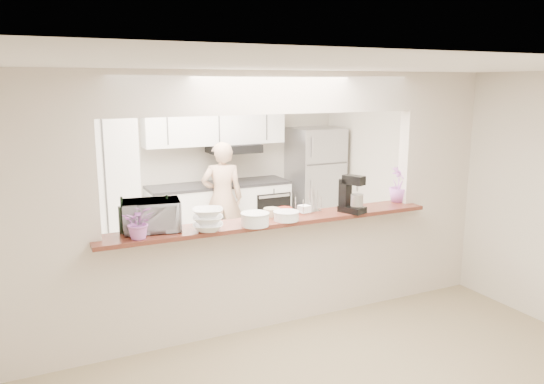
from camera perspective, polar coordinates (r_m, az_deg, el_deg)
floor at (r=5.56m, az=-0.15°, el=-13.78°), size 6.00×6.00×0.00m
tile_overlay at (r=6.88m, az=-5.79°, el=-8.67°), size 5.00×2.90×0.01m
partition at (r=5.10m, az=-0.16°, el=1.45°), size 5.00×0.15×2.50m
bar_counter at (r=5.33m, az=-0.13°, el=-8.19°), size 3.40×0.38×1.09m
kitchen_cabinets at (r=7.65m, az=-10.26°, el=0.82°), size 3.15×0.62×2.25m
refrigerator at (r=8.46m, az=4.64°, el=1.15°), size 0.75×0.70×1.70m
flower_left at (r=4.61m, az=-14.09°, el=-3.15°), size 0.31×0.29×0.29m
wine_bottle_a at (r=4.80m, az=-15.79°, el=-2.84°), size 0.07×0.07×0.33m
wine_bottle_b at (r=4.89m, az=-11.17°, el=-2.46°), size 0.06×0.06×0.31m
toaster_oven at (r=4.83m, az=-12.84°, el=-2.51°), size 0.55×0.41×0.28m
serving_bowls at (r=4.75m, az=-6.91°, el=-3.01°), size 0.35×0.35×0.20m
plate_stack_a at (r=4.90m, az=-1.84°, el=-2.94°), size 0.27×0.27×0.12m
plate_stack_b at (r=5.09m, az=1.55°, el=-2.57°), size 0.25×0.25×0.09m
red_bowl at (r=5.33m, az=1.42°, el=-2.04°), size 0.15×0.15×0.07m
tan_bowl at (r=5.26m, az=-0.04°, el=-2.17°), size 0.16×0.16×0.08m
utensil_caddy at (r=5.41m, az=3.93°, el=-1.17°), size 0.27×0.19×0.24m
stand_mixer at (r=5.44m, az=8.54°, el=-0.40°), size 0.25×0.30×0.38m
flower_right at (r=6.03m, az=13.49°, el=0.77°), size 0.27×0.27×0.38m
person at (r=7.45m, az=-5.36°, el=-0.74°), size 0.67×0.53×1.59m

